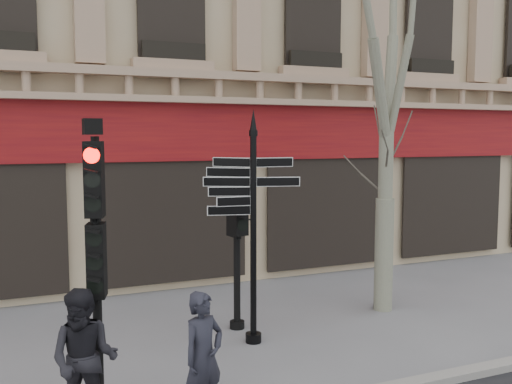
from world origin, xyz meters
TOP-DOWN VIEW (x-y plane):
  - ground at (0.00, 0.00)m, footprint 80.00×80.00m
  - fingerpost at (0.36, 1.14)m, footprint 2.19×2.19m
  - traffic_signal_main at (-2.41, -0.36)m, footprint 0.48×0.40m
  - traffic_signal_secondary at (0.36, 1.91)m, footprint 0.52×0.40m
  - pedestrian_a at (-1.26, -1.10)m, footprint 0.70×0.59m
  - pedestrian_b at (-2.62, -0.73)m, footprint 1.03×0.93m

SIDE VIEW (x-z plane):
  - ground at x=0.00m, z-range 0.00..0.00m
  - pedestrian_a at x=-1.26m, z-range 0.00..1.63m
  - pedestrian_b at x=-2.62m, z-range 0.00..1.71m
  - traffic_signal_secondary at x=0.36m, z-range 0.55..3.36m
  - traffic_signal_main at x=-2.41m, z-range 0.49..4.20m
  - fingerpost at x=0.36m, z-range 0.68..4.63m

